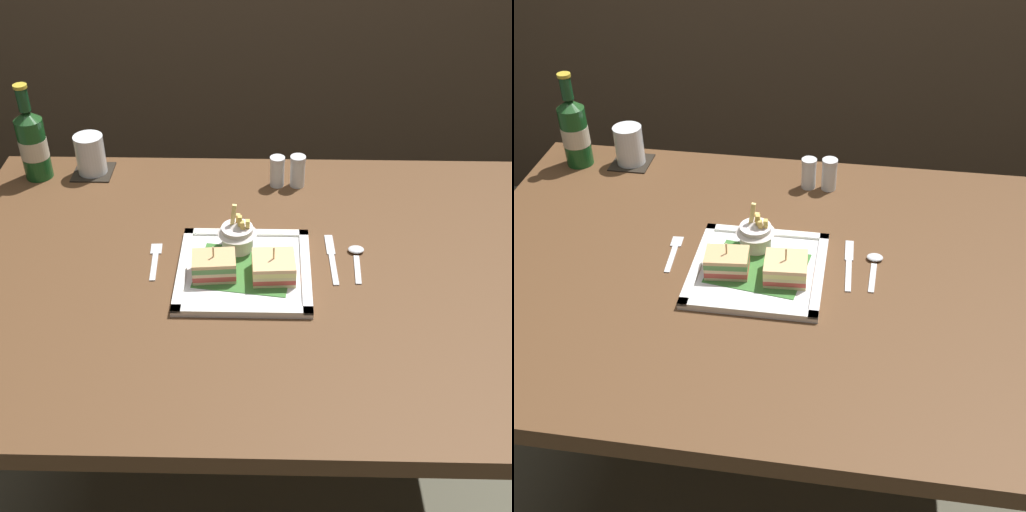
# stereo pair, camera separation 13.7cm
# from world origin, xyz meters

# --- Properties ---
(ground_plane) EXTENTS (6.00, 6.00, 0.00)m
(ground_plane) POSITION_xyz_m (0.00, 0.00, 0.00)
(ground_plane) COLOR #595644
(dining_table) EXTENTS (1.40, 0.94, 0.78)m
(dining_table) POSITION_xyz_m (0.00, 0.00, 0.68)
(dining_table) COLOR brown
(dining_table) RESTS_ON ground_plane
(square_plate) EXTENTS (0.28, 0.28, 0.02)m
(square_plate) POSITION_xyz_m (-0.05, -0.01, 0.79)
(square_plate) COLOR white
(square_plate) RESTS_ON dining_table
(sandwich_half_left) EXTENTS (0.09, 0.07, 0.07)m
(sandwich_half_left) POSITION_xyz_m (-0.11, -0.04, 0.81)
(sandwich_half_left) COLOR #D0B27F
(sandwich_half_left) RESTS_ON square_plate
(sandwich_half_right) EXTENTS (0.09, 0.08, 0.07)m
(sandwich_half_right) POSITION_xyz_m (0.01, -0.04, 0.81)
(sandwich_half_right) COLOR #D9C282
(sandwich_half_right) RESTS_ON square_plate
(fries_cup) EXTENTS (0.08, 0.08, 0.10)m
(fries_cup) POSITION_xyz_m (-0.07, 0.06, 0.83)
(fries_cup) COLOR white
(fries_cup) RESTS_ON square_plate
(beer_bottle) EXTENTS (0.07, 0.07, 0.25)m
(beer_bottle) POSITION_xyz_m (-0.59, 0.37, 0.87)
(beer_bottle) COLOR #174E1F
(beer_bottle) RESTS_ON dining_table
(drink_coaster) EXTENTS (0.10, 0.10, 0.00)m
(drink_coaster) POSITION_xyz_m (-0.45, 0.39, 0.78)
(drink_coaster) COLOR black
(drink_coaster) RESTS_ON dining_table
(water_glass) EXTENTS (0.07, 0.07, 0.10)m
(water_glass) POSITION_xyz_m (-0.45, 0.39, 0.83)
(water_glass) COLOR silver
(water_glass) RESTS_ON dining_table
(fork) EXTENTS (0.03, 0.13, 0.00)m
(fork) POSITION_xyz_m (-0.24, 0.03, 0.78)
(fork) COLOR silver
(fork) RESTS_ON dining_table
(knife) EXTENTS (0.02, 0.17, 0.00)m
(knife) POSITION_xyz_m (0.14, 0.04, 0.78)
(knife) COLOR silver
(knife) RESTS_ON dining_table
(spoon) EXTENTS (0.04, 0.13, 0.01)m
(spoon) POSITION_xyz_m (0.19, 0.05, 0.78)
(spoon) COLOR silver
(spoon) RESTS_ON dining_table
(salt_shaker) EXTENTS (0.04, 0.04, 0.08)m
(salt_shaker) POSITION_xyz_m (0.02, 0.34, 0.81)
(salt_shaker) COLOR silver
(salt_shaker) RESTS_ON dining_table
(pepper_shaker) EXTENTS (0.04, 0.04, 0.08)m
(pepper_shaker) POSITION_xyz_m (0.07, 0.34, 0.81)
(pepper_shaker) COLOR silver
(pepper_shaker) RESTS_ON dining_table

